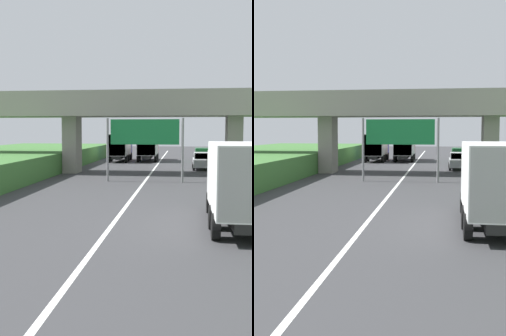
% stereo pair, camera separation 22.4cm
% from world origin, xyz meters
% --- Properties ---
extents(lane_centre_stripe, '(0.20, 98.78, 0.01)m').
position_xyz_m(lane_centre_stripe, '(0.00, 29.39, 0.00)').
color(lane_centre_stripe, white).
rests_on(lane_centre_stripe, ground).
extents(overpass_bridge, '(40.00, 4.80, 7.35)m').
position_xyz_m(overpass_bridge, '(0.00, 36.74, 5.49)').
color(overpass_bridge, gray).
rests_on(overpass_bridge, ground).
extents(overhead_highway_sign, '(5.88, 0.18, 4.85)m').
position_xyz_m(overhead_highway_sign, '(0.00, 30.63, 3.52)').
color(overhead_highway_sign, slate).
rests_on(overhead_highway_sign, ground).
extents(truck_white, '(2.44, 7.30, 3.44)m').
position_xyz_m(truck_white, '(5.16, 16.37, 1.93)').
color(truck_white, black).
rests_on(truck_white, ground).
extents(truck_red, '(2.44, 7.30, 3.44)m').
position_xyz_m(truck_red, '(-1.50, 52.31, 1.93)').
color(truck_red, black).
rests_on(truck_red, ground).
extents(truck_blue, '(2.44, 7.30, 3.44)m').
position_xyz_m(truck_blue, '(-4.94, 51.05, 1.93)').
color(truck_blue, black).
rests_on(truck_blue, ground).
extents(car_silver, '(1.86, 4.10, 1.72)m').
position_xyz_m(car_silver, '(4.76, 41.31, 0.86)').
color(car_silver, '#B2B5B7').
rests_on(car_silver, ground).
extents(car_green, '(1.86, 4.10, 1.72)m').
position_xyz_m(car_green, '(5.16, 51.54, 0.86)').
color(car_green, '#236B38').
rests_on(car_green, ground).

